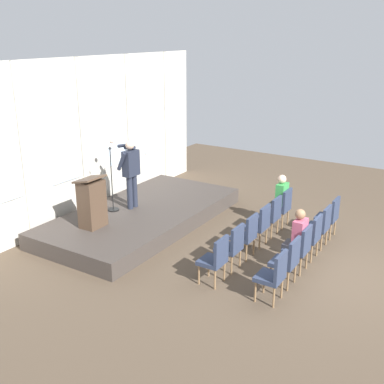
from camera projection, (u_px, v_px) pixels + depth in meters
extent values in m
plane|color=brown|center=(334.00, 272.00, 9.19)|extent=(16.35, 16.35, 0.00)
cube|color=beige|center=(89.00, 138.00, 11.72)|extent=(8.81, 0.10, 3.91)
cube|color=beige|center=(24.00, 155.00, 10.07)|extent=(0.20, 0.08, 3.91)
cube|color=silver|center=(63.00, 132.00, 10.89)|extent=(0.94, 0.04, 2.34)
cube|color=beige|center=(83.00, 140.00, 11.48)|extent=(0.20, 0.08, 3.91)
cube|color=silver|center=(114.00, 121.00, 12.31)|extent=(0.94, 0.04, 2.34)
cube|color=beige|center=(129.00, 128.00, 12.90)|extent=(0.20, 0.08, 3.91)
cube|color=silver|center=(154.00, 112.00, 13.72)|extent=(0.94, 0.04, 2.34)
cube|color=beige|center=(166.00, 119.00, 14.31)|extent=(0.20, 0.08, 3.91)
cube|color=#3F3833|center=(143.00, 216.00, 11.49)|extent=(5.22, 2.59, 0.38)
cylinder|color=#232838|center=(130.00, 193.00, 11.30)|extent=(0.14, 0.14, 0.81)
cylinder|color=#232838|center=(134.00, 191.00, 11.45)|extent=(0.14, 0.14, 0.81)
cube|color=#232838|center=(131.00, 163.00, 11.15)|extent=(0.42, 0.22, 0.61)
cube|color=navy|center=(127.00, 160.00, 11.18)|extent=(0.06, 0.01, 0.37)
sphere|color=beige|center=(130.00, 145.00, 11.01)|extent=(0.21, 0.21, 0.21)
cylinder|color=#232838|center=(122.00, 161.00, 10.97)|extent=(0.09, 0.28, 0.45)
cylinder|color=#232838|center=(130.00, 148.00, 11.22)|extent=(0.15, 0.36, 0.15)
cylinder|color=#232838|center=(124.00, 146.00, 11.22)|extent=(0.11, 0.34, 0.15)
sphere|color=beige|center=(112.00, 141.00, 11.22)|extent=(0.10, 0.10, 0.10)
cylinder|color=black|center=(113.00, 209.00, 11.33)|extent=(0.28, 0.28, 0.03)
cylinder|color=black|center=(112.00, 180.00, 11.09)|extent=(0.02, 0.02, 1.45)
sphere|color=#262626|center=(110.00, 148.00, 10.85)|extent=(0.07, 0.07, 0.07)
cube|color=#4C3828|center=(92.00, 204.00, 10.22)|extent=(0.52, 0.40, 1.05)
cube|color=#4C3828|center=(90.00, 179.00, 10.05)|extent=(0.60, 0.48, 0.14)
cylinder|color=olive|center=(209.00, 267.00, 8.97)|extent=(0.04, 0.04, 0.40)
cylinder|color=olive|center=(199.00, 275.00, 8.68)|extent=(0.04, 0.04, 0.40)
cylinder|color=olive|center=(224.00, 271.00, 8.80)|extent=(0.04, 0.04, 0.40)
cylinder|color=olive|center=(215.00, 279.00, 8.51)|extent=(0.04, 0.04, 0.40)
cube|color=#2D3851|center=(212.00, 261.00, 8.66)|extent=(0.46, 0.44, 0.08)
cube|color=#2D3851|center=(221.00, 250.00, 8.48)|extent=(0.46, 0.06, 0.46)
cylinder|color=olive|center=(225.00, 254.00, 9.49)|extent=(0.04, 0.04, 0.40)
cylinder|color=olive|center=(216.00, 261.00, 9.20)|extent=(0.04, 0.04, 0.40)
cylinder|color=olive|center=(240.00, 258.00, 9.32)|extent=(0.04, 0.04, 0.40)
cylinder|color=olive|center=(232.00, 265.00, 9.03)|extent=(0.04, 0.04, 0.40)
cube|color=#2D3851|center=(228.00, 248.00, 9.18)|extent=(0.46, 0.44, 0.08)
cube|color=#2D3851|center=(238.00, 238.00, 9.00)|extent=(0.46, 0.06, 0.46)
cylinder|color=olive|center=(239.00, 242.00, 10.01)|extent=(0.04, 0.04, 0.40)
cylinder|color=olive|center=(231.00, 249.00, 9.72)|extent=(0.04, 0.04, 0.40)
cylinder|color=olive|center=(254.00, 246.00, 9.84)|extent=(0.04, 0.04, 0.40)
cylinder|color=olive|center=(246.00, 252.00, 9.55)|extent=(0.04, 0.04, 0.40)
cube|color=#2D3851|center=(243.00, 237.00, 9.70)|extent=(0.46, 0.44, 0.08)
cube|color=#2D3851|center=(252.00, 227.00, 9.52)|extent=(0.46, 0.06, 0.46)
cylinder|color=olive|center=(252.00, 232.00, 10.53)|extent=(0.04, 0.04, 0.40)
cylinder|color=olive|center=(245.00, 238.00, 10.24)|extent=(0.04, 0.04, 0.40)
cylinder|color=olive|center=(266.00, 235.00, 10.36)|extent=(0.04, 0.04, 0.40)
cylinder|color=olive|center=(260.00, 241.00, 10.07)|extent=(0.04, 0.04, 0.40)
cube|color=#2D3851|center=(256.00, 226.00, 10.23)|extent=(0.46, 0.44, 0.08)
cube|color=#2D3851|center=(265.00, 217.00, 10.04)|extent=(0.46, 0.06, 0.46)
cylinder|color=olive|center=(264.00, 223.00, 11.05)|extent=(0.04, 0.04, 0.40)
cylinder|color=olive|center=(258.00, 228.00, 10.76)|extent=(0.04, 0.04, 0.40)
cylinder|color=olive|center=(278.00, 226.00, 10.88)|extent=(0.04, 0.04, 0.40)
cylinder|color=olive|center=(271.00, 231.00, 10.59)|extent=(0.04, 0.04, 0.40)
cube|color=#2D3851|center=(268.00, 217.00, 10.75)|extent=(0.46, 0.44, 0.08)
cube|color=#2D3851|center=(277.00, 207.00, 10.56)|extent=(0.46, 0.06, 0.46)
cylinder|color=olive|center=(275.00, 214.00, 11.57)|extent=(0.04, 0.04, 0.40)
cylinder|color=olive|center=(269.00, 219.00, 11.28)|extent=(0.04, 0.04, 0.40)
cylinder|color=olive|center=(288.00, 217.00, 11.40)|extent=(0.04, 0.04, 0.40)
cylinder|color=olive|center=(282.00, 222.00, 11.11)|extent=(0.04, 0.04, 0.40)
cube|color=#2D3851|center=(279.00, 208.00, 11.27)|extent=(0.46, 0.44, 0.08)
cube|color=#2D3851|center=(287.00, 199.00, 11.08)|extent=(0.46, 0.06, 0.46)
cylinder|color=#2D2D33|center=(270.00, 217.00, 11.36)|extent=(0.10, 0.10, 0.44)
cylinder|color=#2D2D33|center=(273.00, 214.00, 11.50)|extent=(0.10, 0.10, 0.44)
cube|color=#2D2D33|center=(277.00, 206.00, 11.28)|extent=(0.34, 0.36, 0.12)
cube|color=green|center=(282.00, 194.00, 11.12)|extent=(0.36, 0.20, 0.51)
sphere|color=beige|center=(282.00, 179.00, 11.01)|extent=(0.20, 0.20, 0.20)
cylinder|color=olive|center=(264.00, 283.00, 8.40)|extent=(0.04, 0.04, 0.40)
cylinder|color=olive|center=(255.00, 292.00, 8.11)|extent=(0.04, 0.04, 0.40)
cylinder|color=olive|center=(282.00, 288.00, 8.23)|extent=(0.04, 0.04, 0.40)
cylinder|color=olive|center=(274.00, 297.00, 7.94)|extent=(0.04, 0.04, 0.40)
cube|color=#2D3851|center=(269.00, 277.00, 8.09)|extent=(0.46, 0.44, 0.08)
cube|color=#2D3851|center=(281.00, 266.00, 7.91)|extent=(0.46, 0.06, 0.46)
cylinder|color=olive|center=(278.00, 268.00, 8.92)|extent=(0.04, 0.04, 0.40)
cylinder|color=olive|center=(270.00, 276.00, 8.63)|extent=(0.04, 0.04, 0.40)
cylinder|color=olive|center=(295.00, 273.00, 8.75)|extent=(0.04, 0.04, 0.40)
cylinder|color=olive|center=(288.00, 281.00, 8.46)|extent=(0.04, 0.04, 0.40)
cube|color=#2D3851|center=(283.00, 263.00, 8.61)|extent=(0.46, 0.44, 0.08)
cube|color=#2D3851|center=(294.00, 252.00, 8.43)|extent=(0.46, 0.06, 0.46)
cylinder|color=olive|center=(290.00, 255.00, 9.44)|extent=(0.04, 0.04, 0.40)
cylinder|color=olive|center=(283.00, 262.00, 9.15)|extent=(0.04, 0.04, 0.40)
cylinder|color=olive|center=(307.00, 259.00, 9.27)|extent=(0.04, 0.04, 0.40)
cylinder|color=olive|center=(300.00, 266.00, 8.98)|extent=(0.04, 0.04, 0.40)
cube|color=#2D3851|center=(296.00, 250.00, 9.13)|extent=(0.46, 0.44, 0.08)
cube|color=#2D3851|center=(307.00, 239.00, 8.95)|extent=(0.46, 0.06, 0.46)
cylinder|color=#2D2D33|center=(285.00, 259.00, 9.22)|extent=(0.10, 0.10, 0.44)
cylinder|color=#2D2D33|center=(288.00, 256.00, 9.37)|extent=(0.10, 0.10, 0.44)
cube|color=#2D2D33|center=(293.00, 246.00, 9.14)|extent=(0.34, 0.36, 0.12)
cube|color=#B24C66|center=(300.00, 232.00, 8.99)|extent=(0.36, 0.20, 0.51)
sphere|color=#8C6647|center=(300.00, 214.00, 8.88)|extent=(0.20, 0.20, 0.20)
cylinder|color=olive|center=(301.00, 243.00, 9.96)|extent=(0.04, 0.04, 0.40)
cylinder|color=olive|center=(295.00, 250.00, 9.67)|extent=(0.04, 0.04, 0.40)
cylinder|color=olive|center=(317.00, 247.00, 9.79)|extent=(0.04, 0.04, 0.40)
cylinder|color=olive|center=(311.00, 254.00, 9.50)|extent=(0.04, 0.04, 0.40)
cube|color=#2D3851|center=(307.00, 238.00, 9.65)|extent=(0.46, 0.44, 0.08)
cube|color=#2D3851|center=(317.00, 228.00, 9.47)|extent=(0.46, 0.06, 0.46)
cylinder|color=olive|center=(311.00, 233.00, 10.48)|extent=(0.04, 0.04, 0.40)
cylinder|color=olive|center=(306.00, 239.00, 10.19)|extent=(0.04, 0.04, 0.40)
cylinder|color=olive|center=(326.00, 236.00, 10.31)|extent=(0.04, 0.04, 0.40)
cylinder|color=olive|center=(321.00, 242.00, 10.02)|extent=(0.04, 0.04, 0.40)
cube|color=#2D3851|center=(317.00, 227.00, 10.17)|extent=(0.46, 0.44, 0.08)
cube|color=#2D3851|center=(327.00, 217.00, 9.99)|extent=(0.46, 0.06, 0.46)
cylinder|color=olive|center=(320.00, 224.00, 11.00)|extent=(0.04, 0.04, 0.40)
cylinder|color=olive|center=(315.00, 229.00, 10.71)|extent=(0.04, 0.04, 0.40)
cylinder|color=olive|center=(335.00, 227.00, 10.83)|extent=(0.04, 0.04, 0.40)
cylinder|color=olive|center=(330.00, 232.00, 10.54)|extent=(0.04, 0.04, 0.40)
cube|color=#2D3851|center=(326.00, 218.00, 10.70)|extent=(0.46, 0.44, 0.08)
cube|color=#2D3851|center=(336.00, 208.00, 10.51)|extent=(0.46, 0.06, 0.46)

